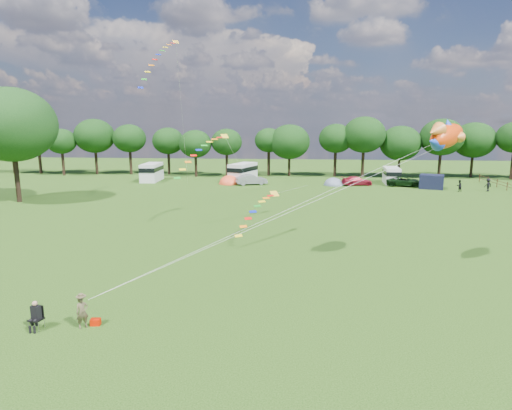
# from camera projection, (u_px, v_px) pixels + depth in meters

# --- Properties ---
(ground_plane) EXTENTS (180.00, 180.00, 0.00)m
(ground_plane) POSITION_uv_depth(u_px,v_px,m) (242.00, 316.00, 20.91)
(ground_plane) COLOR black
(ground_plane) RESTS_ON ground
(tree_line) EXTENTS (102.98, 10.98, 10.27)m
(tree_line) POSITION_uv_depth(u_px,v_px,m) (311.00, 140.00, 73.02)
(tree_line) COLOR black
(tree_line) RESTS_ON ground
(big_tree) EXTENTS (10.00, 10.00, 13.28)m
(big_tree) POSITION_uv_depth(u_px,v_px,m) (11.00, 125.00, 49.11)
(big_tree) COLOR black
(big_tree) RESTS_ON ground
(car_b) EXTENTS (4.70, 3.02, 1.55)m
(car_b) POSITION_uv_depth(u_px,v_px,m) (251.00, 180.00, 64.53)
(car_b) COLOR gray
(car_b) RESTS_ON ground
(car_c) EXTENTS (4.71, 2.76, 1.32)m
(car_c) POSITION_uv_depth(u_px,v_px,m) (357.00, 181.00, 63.95)
(car_c) COLOR maroon
(car_c) RESTS_ON ground
(car_d) EXTENTS (5.73, 3.40, 1.46)m
(car_d) POSITION_uv_depth(u_px,v_px,m) (405.00, 181.00, 63.07)
(car_d) COLOR black
(car_d) RESTS_ON ground
(campervan_b) EXTENTS (2.71, 5.87, 2.82)m
(campervan_b) POSITION_uv_depth(u_px,v_px,m) (152.00, 172.00, 68.54)
(campervan_b) COLOR silver
(campervan_b) RESTS_ON ground
(campervan_c) EXTENTS (4.39, 6.41, 2.90)m
(campervan_c) POSITION_uv_depth(u_px,v_px,m) (243.00, 172.00, 67.94)
(campervan_c) COLOR silver
(campervan_c) RESTS_ON ground
(campervan_d) EXTENTS (2.54, 5.22, 2.48)m
(campervan_d) POSITION_uv_depth(u_px,v_px,m) (391.00, 175.00, 65.60)
(campervan_d) COLOR silver
(campervan_d) RESTS_ON ground
(tent_orange) EXTENTS (3.31, 3.63, 2.59)m
(tent_orange) POSITION_uv_depth(u_px,v_px,m) (229.00, 184.00, 65.62)
(tent_orange) COLOR #F54C26
(tent_orange) RESTS_ON ground
(tent_greyblue) EXTENTS (2.96, 3.24, 2.20)m
(tent_greyblue) POSITION_uv_depth(u_px,v_px,m) (333.00, 185.00, 64.24)
(tent_greyblue) COLOR slate
(tent_greyblue) RESTS_ON ground
(awning_navy) EXTENTS (3.85, 3.49, 1.98)m
(awning_navy) POSITION_uv_depth(u_px,v_px,m) (432.00, 182.00, 60.79)
(awning_navy) COLOR black
(awning_navy) RESTS_ON ground
(kite_flyer) EXTENTS (0.65, 0.63, 1.51)m
(kite_flyer) POSITION_uv_depth(u_px,v_px,m) (82.00, 312.00, 19.62)
(kite_flyer) COLOR brown
(kite_flyer) RESTS_ON ground
(camp_chair) EXTENTS (0.66, 0.67, 1.38)m
(camp_chair) POSITION_uv_depth(u_px,v_px,m) (36.00, 312.00, 19.49)
(camp_chair) COLOR #99999E
(camp_chair) RESTS_ON ground
(kite_bag) EXTENTS (0.47, 0.34, 0.31)m
(kite_bag) POSITION_uv_depth(u_px,v_px,m) (96.00, 322.00, 19.97)
(kite_bag) COLOR red
(kite_bag) RESTS_ON ground
(fish_kite) EXTENTS (3.59, 3.65, 2.17)m
(fish_kite) POSITION_uv_depth(u_px,v_px,m) (444.00, 136.00, 26.13)
(fish_kite) COLOR #DD3906
(fish_kite) RESTS_ON ground
(streamer_kite_a) EXTENTS (3.43, 5.60, 5.79)m
(streamer_kite_a) POSITION_uv_depth(u_px,v_px,m) (161.00, 56.00, 47.78)
(streamer_kite_a) COLOR yellow
(streamer_kite_a) RESTS_ON ground
(streamer_kite_b) EXTENTS (4.37, 4.68, 3.82)m
(streamer_kite_b) POSITION_uv_depth(u_px,v_px,m) (206.00, 149.00, 39.36)
(streamer_kite_b) COLOR gold
(streamer_kite_b) RESTS_ON ground
(streamer_kite_c) EXTENTS (3.25, 4.97, 2.83)m
(streamer_kite_c) POSITION_uv_depth(u_px,v_px,m) (261.00, 206.00, 34.32)
(streamer_kite_c) COLOR gold
(streamer_kite_c) RESTS_ON ground
(walker_a) EXTENTS (0.89, 0.73, 1.58)m
(walker_a) POSITION_uv_depth(u_px,v_px,m) (459.00, 186.00, 58.26)
(walker_a) COLOR black
(walker_a) RESTS_ON ground
(walker_b) EXTENTS (1.26, 0.94, 1.77)m
(walker_b) POSITION_uv_depth(u_px,v_px,m) (488.00, 185.00, 58.35)
(walker_b) COLOR black
(walker_b) RESTS_ON ground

